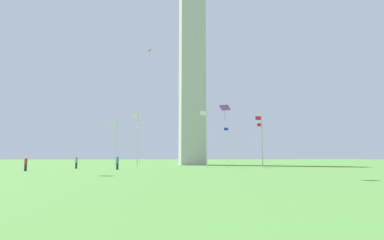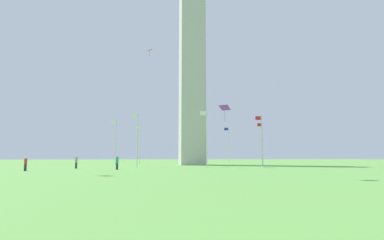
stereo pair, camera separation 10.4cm
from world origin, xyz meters
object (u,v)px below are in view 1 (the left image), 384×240
Objects in this scene: flagpole_ne at (137,137)px; kite_purple_diamond at (225,108)px; flagpole_s at (262,142)px; flagpole_w at (183,144)px; flagpole_e at (207,136)px; person_teal_shirt at (117,163)px; flagpole_n at (116,140)px; kite_red_diamond at (150,50)px; flagpole_se at (261,138)px; person_gray_shirt at (76,162)px; flagpole_nw at (140,143)px; obelisk_monument at (192,56)px; flagpole_sw at (228,144)px; person_red_shirt at (26,164)px.

flagpole_ne is 14.92m from kite_purple_diamond.
flagpole_s is 1.00× the size of flagpole_w.
person_teal_shirt is (12.69, 5.86, -3.88)m from flagpole_e.
kite_red_diamond reaches higher than flagpole_n.
flagpole_se is 5.03× the size of person_gray_shirt.
flagpole_nw is at bearing -67.50° from flagpole_e.
kite_purple_diamond is (-21.96, -2.38, 8.56)m from person_gray_shirt.
flagpole_e is 19.10m from person_gray_shirt.
obelisk_monument is 5.13× the size of flagpole_ne.
person_teal_shirt is (2.14, 10.23, -3.88)m from flagpole_ne.
kite_red_diamond is 0.54× the size of kite_purple_diamond.
obelisk_monument is 5.13× the size of flagpole_n.
obelisk_monument is 5.13× the size of flagpole_s.
obelisk_monument is at bearing 45.15° from flagpole_sw.
flagpole_n and flagpole_se have the same top height.
flagpole_nw is at bearing 22.50° from flagpole_w.
flagpole_e is at bearing 45.00° from flagpole_s.
flagpole_n is 11.42m from flagpole_ne.
person_red_shirt is at bearing 20.46° from flagpole_se.
flagpole_w reaches higher than person_teal_shirt.
person_teal_shirt is at bearing 58.47° from obelisk_monument.
flagpole_n is 1.00× the size of flagpole_s.
flagpole_sw reaches higher than person_gray_shirt.
flagpole_n and flagpole_sw have the same top height.
flagpole_se and flagpole_s have the same top height.
flagpole_ne is 5.03× the size of person_gray_shirt.
flagpole_w is 6.45× the size of kite_red_diamond.
flagpole_s is (-29.85, 0.00, 0.00)m from flagpole_n.
flagpole_s is 4.90× the size of person_teal_shirt.
flagpole_sw is 6.45× the size of kite_red_diamond.
flagpole_ne is 3.46× the size of kite_purple_diamond.
flagpole_n is 27.58m from flagpole_sw.
person_gray_shirt is (8.11, 26.51, -3.90)m from flagpole_nw.
flagpole_e is 1.00× the size of flagpole_se.
flagpole_ne reaches higher than person_red_shirt.
flagpole_w is 3.46× the size of kite_purple_diamond.
person_gray_shirt is at bearing 10.49° from flagpole_se.
flagpole_nw is at bearing -112.50° from flagpole_n.
kite_red_diamond reaches higher than flagpole_sw.
person_teal_shirt is (2.14, 31.33, -3.88)m from flagpole_nw.
flagpole_nw is at bearing 24.12° from person_teal_shirt.
person_gray_shirt is at bearing 72.99° from flagpole_nw.
person_gray_shirt is at bearing 40.45° from obelisk_monument.
flagpole_ne is at bearing -8.68° from person_red_shirt.
flagpole_nw is 4.90× the size of person_teal_shirt.
flagpole_sw is at bearing -106.74° from kite_purple_diamond.
flagpole_w is 27.88m from kite_red_diamond.
person_red_shirt is 29.94m from kite_red_diamond.
flagpole_ne is 17.07m from kite_red_diamond.
obelisk_monument reaches higher than flagpole_e.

